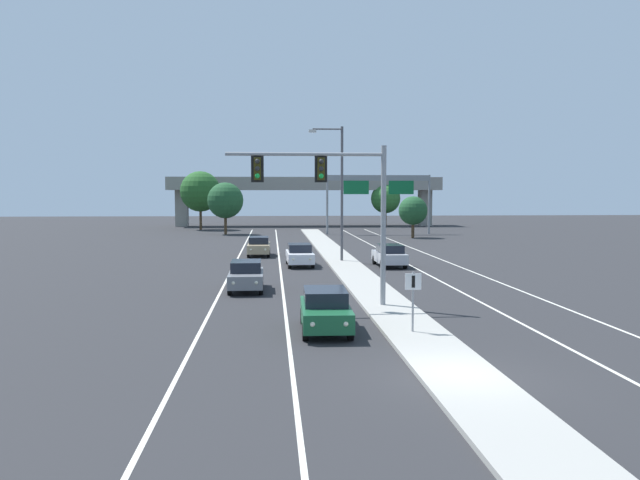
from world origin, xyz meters
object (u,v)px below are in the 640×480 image
(car_oncoming_grey, at_px, (246,275))
(car_oncoming_green, at_px, (325,310))
(car_receding_silver, at_px, (389,255))
(median_sign_post, at_px, (413,293))
(tree_far_left_b, at_px, (200,191))
(tree_far_right_c, at_px, (386,199))
(street_lamp_median, at_px, (339,185))
(tree_far_right_a, at_px, (413,211))
(overhead_signal_mast, at_px, (334,191))
(car_oncoming_white, at_px, (300,255))
(tree_far_left_a, at_px, (225,200))
(car_oncoming_tan, at_px, (259,246))
(highway_sign_gantry, at_px, (379,185))

(car_oncoming_grey, bearing_deg, car_oncoming_green, -72.28)
(car_receding_silver, bearing_deg, car_oncoming_green, -106.56)
(median_sign_post, distance_m, car_receding_silver, 22.52)
(tree_far_left_b, height_order, tree_far_right_c, tree_far_left_b)
(median_sign_post, height_order, street_lamp_median, street_lamp_median)
(tree_far_right_a, relative_size, tree_far_left_b, 0.58)
(overhead_signal_mast, xyz_separation_m, tree_far_left_b, (-12.81, 64.25, 0.10))
(overhead_signal_mast, height_order, median_sign_post, overhead_signal_mast)
(car_oncoming_white, relative_size, tree_far_left_a, 0.69)
(overhead_signal_mast, height_order, tree_far_left_a, overhead_signal_mast)
(overhead_signal_mast, xyz_separation_m, car_oncoming_tan, (-3.86, 25.07, -4.49))
(median_sign_post, relative_size, car_oncoming_white, 0.49)
(street_lamp_median, bearing_deg, tree_far_right_c, 76.29)
(overhead_signal_mast, height_order, tree_far_right_c, overhead_signal_mast)
(street_lamp_median, height_order, car_oncoming_white, street_lamp_median)
(car_oncoming_white, distance_m, tree_far_left_a, 37.26)
(median_sign_post, distance_m, tree_far_right_a, 52.64)
(car_receding_silver, distance_m, tree_far_right_a, 30.30)
(highway_sign_gantry, xyz_separation_m, tree_far_right_c, (4.21, 18.80, -1.84))
(median_sign_post, height_order, car_receding_silver, median_sign_post)
(car_receding_silver, xyz_separation_m, tree_far_right_c, (9.36, 54.96, 3.50))
(car_oncoming_green, height_order, car_oncoming_white, same)
(street_lamp_median, distance_m, car_oncoming_white, 6.24)
(street_lamp_median, height_order, car_oncoming_green, street_lamp_median)
(car_oncoming_green, relative_size, tree_far_left_b, 0.54)
(highway_sign_gantry, bearing_deg, car_oncoming_green, -101.29)
(street_lamp_median, relative_size, car_oncoming_white, 2.22)
(median_sign_post, distance_m, tree_far_left_a, 60.43)
(car_oncoming_grey, xyz_separation_m, car_oncoming_white, (3.37, 11.48, 0.00))
(median_sign_post, bearing_deg, car_oncoming_green, 162.36)
(overhead_signal_mast, bearing_deg, tree_far_left_b, 101.27)
(tree_far_right_a, bearing_deg, car_oncoming_tan, -130.35)
(car_oncoming_grey, bearing_deg, tree_far_left_b, 98.40)
(overhead_signal_mast, xyz_separation_m, car_oncoming_white, (-0.80, 17.29, -4.49))
(overhead_signal_mast, distance_m, median_sign_post, 7.29)
(car_oncoming_green, bearing_deg, car_oncoming_grey, 107.72)
(median_sign_post, distance_m, car_oncoming_grey, 13.35)
(median_sign_post, xyz_separation_m, car_oncoming_green, (-3.14, 1.00, -0.77))
(car_oncoming_green, bearing_deg, car_receding_silver, 73.44)
(car_oncoming_white, distance_m, car_oncoming_tan, 8.36)
(car_oncoming_green, xyz_separation_m, tree_far_right_a, (14.37, 50.41, 2.33))
(car_oncoming_green, relative_size, car_oncoming_tan, 1.00)
(median_sign_post, xyz_separation_m, tree_far_right_c, (12.55, 77.24, 2.73))
(car_oncoming_grey, distance_m, tree_far_left_a, 48.08)
(median_sign_post, height_order, car_oncoming_tan, median_sign_post)
(car_oncoming_green, bearing_deg, tree_far_left_a, 97.60)
(car_oncoming_tan, height_order, highway_sign_gantry, highway_sign_gantry)
(overhead_signal_mast, xyz_separation_m, tree_far_right_c, (14.90, 71.43, -0.99))
(car_oncoming_grey, relative_size, car_oncoming_white, 1.00)
(street_lamp_median, distance_m, car_oncoming_grey, 15.93)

